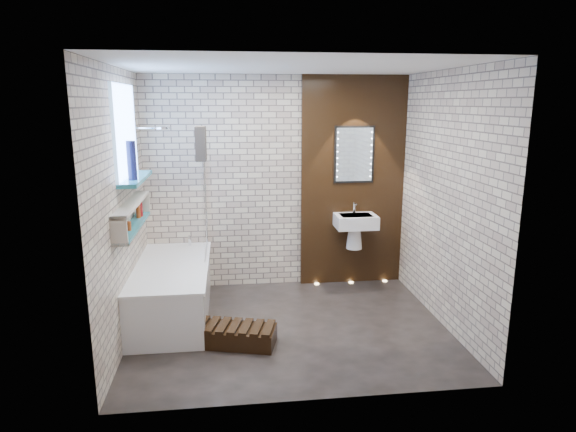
{
  "coord_description": "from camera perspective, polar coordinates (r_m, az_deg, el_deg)",
  "views": [
    {
      "loc": [
        -0.59,
        -4.72,
        2.27
      ],
      "look_at": [
        0.0,
        0.15,
        1.15
      ],
      "focal_mm": 31.0,
      "sensor_mm": 36.0,
      "label": 1
    }
  ],
  "objects": [
    {
      "name": "ground",
      "position": [
        5.28,
        0.2,
        -12.64
      ],
      "size": [
        3.2,
        3.2,
        0.0
      ],
      "primitive_type": "plane",
      "color": "black",
      "rests_on": "ground"
    },
    {
      "name": "room_shell",
      "position": [
        4.86,
        0.21,
        1.33
      ],
      "size": [
        3.24,
        3.2,
        2.6
      ],
      "color": "tan",
      "rests_on": "ground"
    },
    {
      "name": "walnut_panel",
      "position": [
        6.27,
        7.42,
        3.84
      ],
      "size": [
        1.3,
        0.06,
        2.6
      ],
      "primitive_type": "cube",
      "color": "black",
      "rests_on": "ground"
    },
    {
      "name": "clerestory_window",
      "position": [
        5.18,
        -17.97,
        8.15
      ],
      "size": [
        0.18,
        1.0,
        0.94
      ],
      "color": "#7FADE0",
      "rests_on": "room_shell"
    },
    {
      "name": "display_niche",
      "position": [
        5.08,
        -17.4,
        0.08
      ],
      "size": [
        0.14,
        1.3,
        0.26
      ],
      "color": "#237382",
      "rests_on": "room_shell"
    },
    {
      "name": "bathtub",
      "position": [
        5.58,
        -13.12,
        -8.29
      ],
      "size": [
        0.79,
        1.74,
        0.7
      ],
      "color": "white",
      "rests_on": "ground"
    },
    {
      "name": "bath_screen",
      "position": [
        5.71,
        -9.62,
        2.68
      ],
      "size": [
        0.01,
        0.78,
        1.4
      ],
      "primitive_type": "cube",
      "color": "white",
      "rests_on": "bathtub"
    },
    {
      "name": "towel",
      "position": [
        5.38,
        -9.97,
        8.18
      ],
      "size": [
        0.11,
        0.27,
        0.36
      ],
      "primitive_type": "cube",
      "color": "#2A2421",
      "rests_on": "bath_screen"
    },
    {
      "name": "shower_head",
      "position": [
        5.72,
        -14.23,
        9.76
      ],
      "size": [
        0.18,
        0.18,
        0.02
      ],
      "primitive_type": "cylinder",
      "color": "silver",
      "rests_on": "room_shell"
    },
    {
      "name": "washbasin",
      "position": [
        6.18,
        7.73,
        -1.13
      ],
      "size": [
        0.5,
        0.36,
        0.58
      ],
      "color": "white",
      "rests_on": "walnut_panel"
    },
    {
      "name": "led_mirror",
      "position": [
        6.18,
        7.6,
        6.99
      ],
      "size": [
        0.5,
        0.02,
        0.7
      ],
      "color": "black",
      "rests_on": "walnut_panel"
    },
    {
      "name": "walnut_step",
      "position": [
        4.94,
        -6.11,
        -13.51
      ],
      "size": [
        0.83,
        0.53,
        0.17
      ],
      "primitive_type": "cube",
      "rotation": [
        0.0,
        0.0,
        -0.26
      ],
      "color": "black",
      "rests_on": "ground"
    },
    {
      "name": "niche_bottles",
      "position": [
        5.19,
        -17.17,
        0.09
      ],
      "size": [
        0.07,
        0.91,
        0.17
      ],
      "color": "maroon",
      "rests_on": "display_niche"
    },
    {
      "name": "sill_vases",
      "position": [
        4.98,
        -17.5,
        6.1
      ],
      "size": [
        0.09,
        0.09,
        0.37
      ],
      "color": "black",
      "rests_on": "clerestory_window"
    },
    {
      "name": "floor_uplights",
      "position": [
        6.53,
        7.24,
        -7.55
      ],
      "size": [
        0.96,
        0.06,
        0.01
      ],
      "color": "#FFD899",
      "rests_on": "ground"
    }
  ]
}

